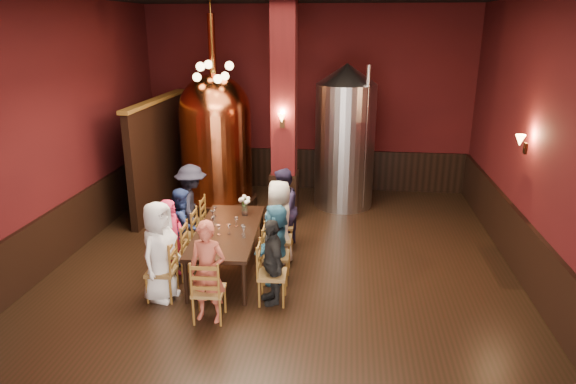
# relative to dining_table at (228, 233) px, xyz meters

# --- Properties ---
(room) EXTENTS (10.00, 10.02, 4.50)m
(room) POSITION_rel_dining_table_xyz_m (0.92, -0.10, 1.56)
(room) COLOR black
(room) RESTS_ON ground
(wainscot_right) EXTENTS (0.08, 9.90, 1.00)m
(wainscot_right) POSITION_rel_dining_table_xyz_m (4.88, -0.10, -0.19)
(wainscot_right) COLOR black
(wainscot_right) RESTS_ON ground
(wainscot_back) EXTENTS (7.90, 0.08, 1.00)m
(wainscot_back) POSITION_rel_dining_table_xyz_m (0.92, 4.86, -0.19)
(wainscot_back) COLOR black
(wainscot_back) RESTS_ON ground
(wainscot_left) EXTENTS (0.08, 9.90, 1.00)m
(wainscot_left) POSITION_rel_dining_table_xyz_m (-3.04, -0.10, -0.19)
(wainscot_left) COLOR black
(wainscot_left) RESTS_ON ground
(column) EXTENTS (0.58, 0.58, 4.50)m
(column) POSITION_rel_dining_table_xyz_m (0.62, 2.70, 1.56)
(column) COLOR #4A1011
(column) RESTS_ON ground
(partition) EXTENTS (0.22, 3.50, 2.40)m
(partition) POSITION_rel_dining_table_xyz_m (-2.28, 3.10, 0.51)
(partition) COLOR black
(partition) RESTS_ON ground
(pendant_cluster) EXTENTS (0.90, 0.90, 1.70)m
(pendant_cluster) POSITION_rel_dining_table_xyz_m (-0.88, 2.80, 2.41)
(pendant_cluster) COLOR #A57226
(pendant_cluster) RESTS_ON room
(sconce_wall) EXTENTS (0.20, 0.20, 0.36)m
(sconce_wall) POSITION_rel_dining_table_xyz_m (4.82, 0.70, 1.51)
(sconce_wall) COLOR black
(sconce_wall) RESTS_ON room
(sconce_column) EXTENTS (0.20, 0.20, 0.36)m
(sconce_column) POSITION_rel_dining_table_xyz_m (0.62, 2.40, 1.51)
(sconce_column) COLOR black
(sconce_column) RESTS_ON column
(dining_table) EXTENTS (1.13, 2.45, 0.75)m
(dining_table) POSITION_rel_dining_table_xyz_m (0.00, 0.00, 0.00)
(dining_table) COLOR black
(dining_table) RESTS_ON ground
(chair_0) EXTENTS (0.48, 0.48, 0.92)m
(chair_0) POSITION_rel_dining_table_xyz_m (-0.80, -1.04, -0.23)
(chair_0) COLOR brown
(chair_0) RESTS_ON ground
(person_0) EXTENTS (0.68, 0.87, 1.57)m
(person_0) POSITION_rel_dining_table_xyz_m (-0.80, -1.04, 0.10)
(person_0) COLOR white
(person_0) RESTS_ON ground
(chair_1) EXTENTS (0.48, 0.48, 0.92)m
(chair_1) POSITION_rel_dining_table_xyz_m (-0.83, -0.37, -0.23)
(chair_1) COLOR brown
(chair_1) RESTS_ON ground
(person_1) EXTENTS (0.41, 0.55, 1.37)m
(person_1) POSITION_rel_dining_table_xyz_m (-0.83, -0.37, -0.00)
(person_1) COLOR #C72249
(person_1) RESTS_ON ground
(chair_2) EXTENTS (0.48, 0.48, 0.92)m
(chair_2) POSITION_rel_dining_table_xyz_m (-0.87, 0.28, -0.23)
(chair_2) COLOR brown
(chair_2) RESTS_ON ground
(person_2) EXTENTS (0.46, 0.71, 1.35)m
(person_2) POSITION_rel_dining_table_xyz_m (-0.87, 0.28, -0.01)
(person_2) COLOR navy
(person_2) RESTS_ON ground
(chair_3) EXTENTS (0.48, 0.48, 0.92)m
(chair_3) POSITION_rel_dining_table_xyz_m (-0.90, 0.95, -0.23)
(chair_3) COLOR brown
(chair_3) RESTS_ON ground
(person_3) EXTENTS (0.86, 1.15, 1.58)m
(person_3) POSITION_rel_dining_table_xyz_m (-0.90, 0.95, 0.10)
(person_3) COLOR black
(person_3) RESTS_ON ground
(chair_4) EXTENTS (0.48, 0.48, 0.92)m
(chair_4) POSITION_rel_dining_table_xyz_m (0.90, -0.95, -0.23)
(chair_4) COLOR brown
(chair_4) RESTS_ON ground
(person_4) EXTENTS (0.62, 0.85, 1.34)m
(person_4) POSITION_rel_dining_table_xyz_m (0.90, -0.95, -0.02)
(person_4) COLOR black
(person_4) RESTS_ON ground
(chair_5) EXTENTS (0.48, 0.48, 0.92)m
(chair_5) POSITION_rel_dining_table_xyz_m (0.87, -0.28, -0.23)
(chair_5) COLOR brown
(chair_5) RESTS_ON ground
(person_5) EXTENTS (0.54, 1.28, 1.34)m
(person_5) POSITION_rel_dining_table_xyz_m (0.87, -0.28, -0.02)
(person_5) COLOR #2E698B
(person_5) RESTS_ON ground
(chair_6) EXTENTS (0.48, 0.48, 0.92)m
(chair_6) POSITION_rel_dining_table_xyz_m (0.83, 0.37, -0.23)
(chair_6) COLOR brown
(chair_6) RESTS_ON ground
(person_6) EXTENTS (0.61, 0.82, 1.52)m
(person_6) POSITION_rel_dining_table_xyz_m (0.83, 0.37, 0.07)
(person_6) COLOR beige
(person_6) RESTS_ON ground
(chair_7) EXTENTS (0.48, 0.48, 0.92)m
(chair_7) POSITION_rel_dining_table_xyz_m (0.80, 1.04, -0.23)
(chair_7) COLOR brown
(chair_7) RESTS_ON ground
(person_7) EXTENTS (0.47, 0.79, 1.54)m
(person_7) POSITION_rel_dining_table_xyz_m (0.80, 1.04, 0.08)
(person_7) COLOR #221C39
(person_7) RESTS_ON ground
(chair_8) EXTENTS (0.48, 0.48, 0.92)m
(chair_8) POSITION_rel_dining_table_xyz_m (0.08, -1.55, -0.23)
(chair_8) COLOR brown
(chair_8) RESTS_ON ground
(person_8) EXTENTS (0.59, 0.43, 1.49)m
(person_8) POSITION_rel_dining_table_xyz_m (0.08, -1.55, 0.06)
(person_8) COLOR #AC4C39
(person_8) RESTS_ON ground
(copper_kettle) EXTENTS (1.80, 1.80, 4.25)m
(copper_kettle) POSITION_rel_dining_table_xyz_m (-1.02, 3.33, 0.86)
(copper_kettle) COLOR black
(copper_kettle) RESTS_ON ground
(steel_vessel) EXTENTS (1.67, 1.67, 3.24)m
(steel_vessel) POSITION_rel_dining_table_xyz_m (1.89, 3.61, 0.93)
(steel_vessel) COLOR #B2B2B7
(steel_vessel) RESTS_ON ground
(rose_vase) EXTENTS (0.22, 0.22, 0.37)m
(rose_vase) POSITION_rel_dining_table_xyz_m (0.15, 0.71, 0.31)
(rose_vase) COLOR white
(rose_vase) RESTS_ON dining_table
(wine_glass_0) EXTENTS (0.07, 0.07, 0.17)m
(wine_glass_0) POSITION_rel_dining_table_xyz_m (-0.21, -0.56, 0.15)
(wine_glass_0) COLOR white
(wine_glass_0) RESTS_ON dining_table
(wine_glass_1) EXTENTS (0.07, 0.07, 0.17)m
(wine_glass_1) POSITION_rel_dining_table_xyz_m (-0.28, 0.11, 0.15)
(wine_glass_1) COLOR white
(wine_glass_1) RESTS_ON dining_table
(wine_glass_2) EXTENTS (0.07, 0.07, 0.17)m
(wine_glass_2) POSITION_rel_dining_table_xyz_m (0.31, -0.19, 0.15)
(wine_glass_2) COLOR white
(wine_glass_2) RESTS_ON dining_table
(wine_glass_3) EXTENTS (0.07, 0.07, 0.17)m
(wine_glass_3) POSITION_rel_dining_table_xyz_m (0.07, -0.19, 0.15)
(wine_glass_3) COLOR white
(wine_glass_3) RESTS_ON dining_table
(wine_glass_4) EXTENTS (0.07, 0.07, 0.17)m
(wine_glass_4) POSITION_rel_dining_table_xyz_m (-0.09, -0.23, 0.15)
(wine_glass_4) COLOR white
(wine_glass_4) RESTS_ON dining_table
(wine_glass_5) EXTENTS (0.07, 0.07, 0.17)m
(wine_glass_5) POSITION_rel_dining_table_xyz_m (0.34, -0.29, 0.15)
(wine_glass_5) COLOR white
(wine_glass_5) RESTS_ON dining_table
(wine_glass_6) EXTENTS (0.07, 0.07, 0.17)m
(wine_glass_6) POSITION_rel_dining_table_xyz_m (-0.37, 0.60, 0.15)
(wine_glass_6) COLOR white
(wine_glass_6) RESTS_ON dining_table
(wine_glass_7) EXTENTS (0.07, 0.07, 0.17)m
(wine_glass_7) POSITION_rel_dining_table_xyz_m (0.12, 0.14, 0.15)
(wine_glass_7) COLOR white
(wine_glass_7) RESTS_ON dining_table
(wine_glass_8) EXTENTS (0.07, 0.07, 0.17)m
(wine_glass_8) POSITION_rel_dining_table_xyz_m (-0.36, 0.40, 0.15)
(wine_glass_8) COLOR white
(wine_glass_8) RESTS_ON dining_table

